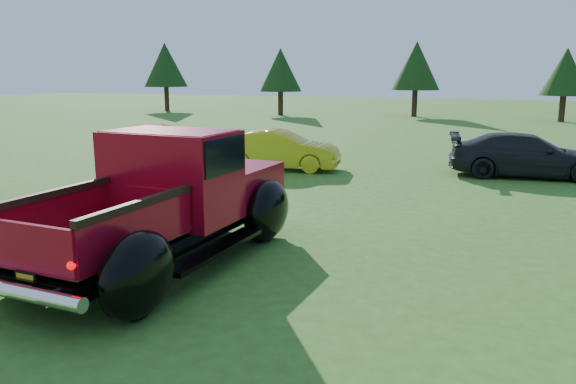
% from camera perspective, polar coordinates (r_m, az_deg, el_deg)
% --- Properties ---
extents(ground, '(120.00, 120.00, 0.00)m').
position_cam_1_polar(ground, '(8.96, 1.12, -6.99)').
color(ground, '#305518').
rests_on(ground, ground).
extents(tree_far_west, '(3.33, 3.33, 5.20)m').
position_cam_1_polar(tree_far_west, '(45.40, -12.36, 12.49)').
color(tree_far_west, '#332114').
rests_on(tree_far_west, ground).
extents(tree_west, '(2.94, 2.94, 4.60)m').
position_cam_1_polar(tree_west, '(39.85, -0.77, 12.28)').
color(tree_west, '#332114').
rests_on(tree_west, ground).
extents(tree_mid_left, '(3.20, 3.20, 5.00)m').
position_cam_1_polar(tree_mid_left, '(39.41, 12.89, 12.39)').
color(tree_mid_left, '#332114').
rests_on(tree_mid_left, ground).
extents(tree_mid_right, '(2.82, 2.82, 4.40)m').
position_cam_1_polar(tree_mid_right, '(38.09, 26.38, 10.87)').
color(tree_mid_right, '#332114').
rests_on(tree_mid_right, ground).
extents(pickup_truck, '(2.81, 5.61, 2.04)m').
position_cam_1_polar(pickup_truck, '(9.14, -11.60, -0.54)').
color(pickup_truck, black).
rests_on(pickup_truck, ground).
extents(show_car_red, '(3.69, 1.79, 1.21)m').
position_cam_1_polar(show_car_red, '(20.50, -12.81, 5.24)').
color(show_car_red, maroon).
rests_on(show_car_red, ground).
extents(show_car_yellow, '(3.79, 1.81, 1.20)m').
position_cam_1_polar(show_car_yellow, '(17.24, -0.80, 4.28)').
color(show_car_yellow, gold).
rests_on(show_car_yellow, ground).
extents(show_car_grey, '(4.43, 2.23, 1.23)m').
position_cam_1_polar(show_car_grey, '(17.42, 23.02, 3.46)').
color(show_car_grey, black).
rests_on(show_car_grey, ground).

